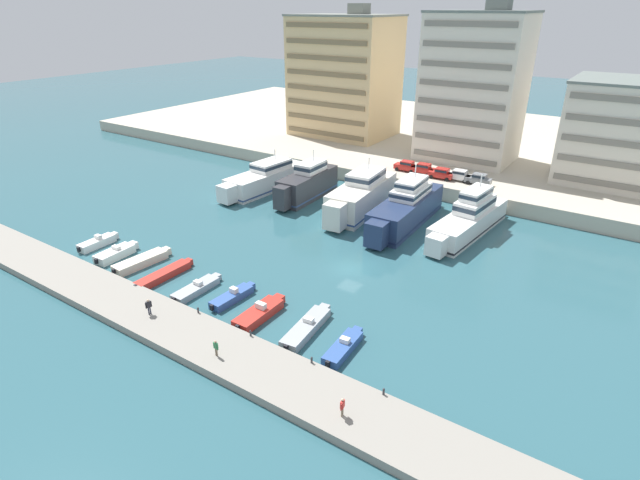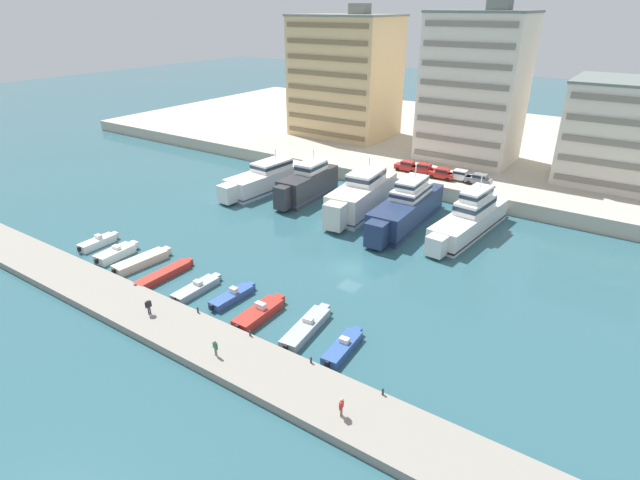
# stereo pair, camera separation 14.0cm
# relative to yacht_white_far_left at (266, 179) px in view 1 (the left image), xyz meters

# --- Properties ---
(ground_plane) EXTENTS (400.00, 400.00, 0.00)m
(ground_plane) POSITION_rel_yacht_white_far_left_xyz_m (26.48, -16.28, -1.92)
(ground_plane) COLOR #2D5B66
(quay_promenade) EXTENTS (180.00, 70.00, 2.36)m
(quay_promenade) POSITION_rel_yacht_white_far_left_xyz_m (26.48, 46.36, -0.74)
(quay_promenade) COLOR #BCB29E
(quay_promenade) RESTS_ON ground
(pier_dock) EXTENTS (120.00, 5.96, 0.81)m
(pier_dock) POSITION_rel_yacht_white_far_left_xyz_m (26.48, -36.86, -1.51)
(pier_dock) COLOR gray
(pier_dock) RESTS_ON ground
(yacht_white_far_left) EXTENTS (5.97, 19.24, 6.49)m
(yacht_white_far_left) POSITION_rel_yacht_white_far_left_xyz_m (0.00, 0.00, 0.00)
(yacht_white_far_left) COLOR white
(yacht_white_far_left) RESTS_ON ground
(yacht_charcoal_left) EXTENTS (4.45, 15.40, 7.57)m
(yacht_charcoal_left) POSITION_rel_yacht_white_far_left_xyz_m (8.21, 0.50, 0.49)
(yacht_charcoal_left) COLOR #333338
(yacht_charcoal_left) RESTS_ON ground
(yacht_ivory_mid_left) EXTENTS (6.38, 19.07, 7.77)m
(yacht_ivory_mid_left) POSITION_rel_yacht_white_far_left_xyz_m (18.35, 0.36, 0.58)
(yacht_ivory_mid_left) COLOR silver
(yacht_ivory_mid_left) RESTS_ON ground
(yacht_navy_center_left) EXTENTS (5.38, 20.36, 8.20)m
(yacht_navy_center_left) POSITION_rel_yacht_white_far_left_xyz_m (26.12, -0.43, 0.49)
(yacht_navy_center_left) COLOR navy
(yacht_navy_center_left) RESTS_ON ground
(yacht_white_center) EXTENTS (5.79, 19.99, 7.87)m
(yacht_white_center) POSITION_rel_yacht_white_far_left_xyz_m (34.69, 1.58, 0.25)
(yacht_white_center) COLOR white
(yacht_white_center) RESTS_ON ground
(motorboat_white_far_left) EXTENTS (1.72, 5.84, 1.48)m
(motorboat_white_far_left) POSITION_rel_yacht_white_far_left_xyz_m (-4.02, -29.55, -1.41)
(motorboat_white_far_left) COLOR white
(motorboat_white_far_left) RESTS_ON ground
(motorboat_white_left) EXTENTS (2.23, 6.11, 1.45)m
(motorboat_white_left) POSITION_rel_yacht_white_far_left_xyz_m (0.73, -30.20, -1.38)
(motorboat_white_left) COLOR white
(motorboat_white_left) RESTS_ON ground
(motorboat_cream_mid_left) EXTENTS (2.45, 7.79, 1.00)m
(motorboat_cream_mid_left) POSITION_rel_yacht_white_far_left_xyz_m (5.14, -29.77, -1.42)
(motorboat_cream_mid_left) COLOR beige
(motorboat_cream_mid_left) RESTS_ON ground
(motorboat_red_center_left) EXTENTS (1.58, 8.07, 0.87)m
(motorboat_red_center_left) POSITION_rel_yacht_white_far_left_xyz_m (9.84, -30.34, -1.50)
(motorboat_red_center_left) COLOR red
(motorboat_red_center_left) RESTS_ON ground
(motorboat_grey_center) EXTENTS (1.74, 6.77, 1.19)m
(motorboat_grey_center) POSITION_rel_yacht_white_far_left_xyz_m (15.27, -30.43, -1.52)
(motorboat_grey_center) COLOR #9EA3A8
(motorboat_grey_center) RESTS_ON ground
(motorboat_blue_center_right) EXTENTS (1.76, 6.19, 1.38)m
(motorboat_blue_center_right) POSITION_rel_yacht_white_far_left_xyz_m (19.77, -29.52, -1.48)
(motorboat_blue_center_right) COLOR #33569E
(motorboat_blue_center_right) RESTS_ON ground
(motorboat_red_mid_right) EXTENTS (2.05, 7.04, 1.53)m
(motorboat_red_mid_right) POSITION_rel_yacht_white_far_left_xyz_m (24.25, -30.37, -1.42)
(motorboat_red_mid_right) COLOR red
(motorboat_red_mid_right) RESTS_ON ground
(motorboat_grey_right) EXTENTS (2.57, 8.14, 1.29)m
(motorboat_grey_right) POSITION_rel_yacht_white_far_left_xyz_m (29.57, -29.66, -1.48)
(motorboat_grey_right) COLOR #9EA3A8
(motorboat_grey_right) RESTS_ON ground
(motorboat_blue_far_right) EXTENTS (1.94, 6.29, 1.25)m
(motorboat_blue_far_right) POSITION_rel_yacht_white_far_left_xyz_m (34.12, -30.30, -1.49)
(motorboat_blue_far_right) COLOR #33569E
(motorboat_blue_far_right) RESTS_ON ground
(car_red_far_left) EXTENTS (4.10, 1.93, 1.80)m
(car_red_far_left) POSITION_rel_yacht_white_far_left_xyz_m (18.51, 15.95, 1.41)
(car_red_far_left) COLOR red
(car_red_far_left) RESTS_ON quay_promenade
(car_red_left) EXTENTS (4.14, 2.00, 1.80)m
(car_red_left) POSITION_rel_yacht_white_far_left_xyz_m (21.55, 16.14, 1.41)
(car_red_left) COLOR red
(car_red_left) RESTS_ON quay_promenade
(car_red_mid_left) EXTENTS (4.14, 2.01, 1.80)m
(car_red_mid_left) POSITION_rel_yacht_white_far_left_xyz_m (25.13, 15.28, 1.41)
(car_red_mid_left) COLOR red
(car_red_mid_left) RESTS_ON quay_promenade
(car_white_center_left) EXTENTS (4.12, 1.95, 1.80)m
(car_white_center_left) POSITION_rel_yacht_white_far_left_xyz_m (27.90, 16.01, 1.41)
(car_white_center_left) COLOR white
(car_white_center_left) RESTS_ON quay_promenade
(car_grey_center) EXTENTS (4.15, 2.02, 1.80)m
(car_grey_center) POSITION_rel_yacht_white_far_left_xyz_m (31.22, 15.76, 1.41)
(car_grey_center) COLOR slate
(car_grey_center) RESTS_ON quay_promenade
(apartment_block_far_left) EXTENTS (21.10, 15.53, 26.62)m
(apartment_block_far_left) POSITION_rel_yacht_white_far_left_xyz_m (-5.33, 33.79, 12.80)
(apartment_block_far_left) COLOR #E0BC84
(apartment_block_far_left) RESTS_ON quay_promenade
(apartment_block_left) EXTENTS (16.91, 12.91, 27.50)m
(apartment_block_left) POSITION_rel_yacht_white_far_left_xyz_m (24.20, 29.67, 13.25)
(apartment_block_left) COLOR silver
(apartment_block_left) RESTS_ON quay_promenade
(apartment_block_mid_left) EXTENTS (17.15, 15.39, 18.06)m
(apartment_block_mid_left) POSITION_rel_yacht_white_far_left_xyz_m (48.87, 29.91, 8.53)
(apartment_block_mid_left) COLOR silver
(apartment_block_mid_left) RESTS_ON quay_promenade
(pedestrian_near_edge) EXTENTS (0.30, 0.63, 1.66)m
(pedestrian_near_edge) POSITION_rel_yacht_white_far_left_xyz_m (38.63, -37.87, -0.12)
(pedestrian_near_edge) COLOR #7A6B56
(pedestrian_near_edge) RESTS_ON pier_dock
(pedestrian_mid_deck) EXTENTS (0.61, 0.25, 1.58)m
(pedestrian_mid_deck) POSITION_rel_yacht_white_far_left_xyz_m (25.82, -37.98, -0.17)
(pedestrian_mid_deck) COLOR #7A6B56
(pedestrian_mid_deck) RESTS_ON pier_dock
(pedestrian_far_side) EXTENTS (0.34, 0.64, 1.71)m
(pedestrian_far_side) POSITION_rel_yacht_white_far_left_xyz_m (15.73, -37.01, -0.09)
(pedestrian_far_side) COLOR #282D3D
(pedestrian_far_side) RESTS_ON pier_dock
(bollard_west) EXTENTS (0.20, 0.20, 0.61)m
(bollard_west) POSITION_rel_yacht_white_far_left_xyz_m (19.48, -34.13, -0.78)
(bollard_west) COLOR #2D2D33
(bollard_west) RESTS_ON pier_dock
(bollard_west_mid) EXTENTS (0.20, 0.20, 0.61)m
(bollard_west_mid) POSITION_rel_yacht_white_far_left_xyz_m (26.37, -34.13, -0.78)
(bollard_west_mid) COLOR #2D2D33
(bollard_west_mid) RESTS_ON pier_dock
(bollard_east_mid) EXTENTS (0.20, 0.20, 0.61)m
(bollard_east_mid) POSITION_rel_yacht_white_far_left_xyz_m (33.26, -34.13, -0.78)
(bollard_east_mid) COLOR #2D2D33
(bollard_east_mid) RESTS_ON pier_dock
(bollard_east) EXTENTS (0.20, 0.20, 0.61)m
(bollard_east) POSITION_rel_yacht_white_far_left_xyz_m (40.14, -34.13, -0.78)
(bollard_east) COLOR #2D2D33
(bollard_east) RESTS_ON pier_dock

